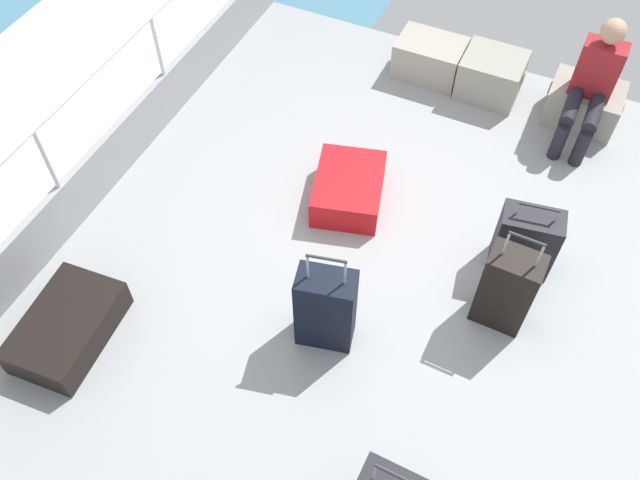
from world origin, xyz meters
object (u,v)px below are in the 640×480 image
(cargo_crate_1, at_px, (491,75))
(passenger_seated, at_px, (593,83))
(suitcase_3, at_px, (507,289))
(suitcase_4, at_px, (68,327))
(suitcase_0, at_px, (526,241))
(cargo_crate_0, at_px, (430,58))
(suitcase_1, at_px, (349,189))
(cargo_crate_2, at_px, (583,104))
(suitcase_5, at_px, (326,309))

(cargo_crate_1, height_order, passenger_seated, passenger_seated)
(suitcase_3, bearing_deg, cargo_crate_1, 107.83)
(suitcase_4, bearing_deg, suitcase_3, 28.09)
(passenger_seated, bearing_deg, suitcase_0, -92.91)
(suitcase_4, bearing_deg, cargo_crate_1, 62.86)
(suitcase_4, bearing_deg, cargo_crate_0, 70.76)
(cargo_crate_0, xyz_separation_m, suitcase_1, (-0.05, -1.75, -0.04))
(cargo_crate_2, bearing_deg, suitcase_5, -111.12)
(suitcase_1, bearing_deg, suitcase_4, -122.50)
(cargo_crate_1, xyz_separation_m, suitcase_3, (0.73, -2.27, 0.15))
(cargo_crate_2, relative_size, suitcase_4, 0.77)
(cargo_crate_2, distance_m, suitcase_4, 4.55)
(cargo_crate_0, height_order, suitcase_3, suitcase_3)
(suitcase_1, relative_size, suitcase_5, 0.86)
(suitcase_1, height_order, suitcase_5, suitcase_5)
(suitcase_5, bearing_deg, cargo_crate_2, 68.88)
(suitcase_0, relative_size, suitcase_3, 0.73)
(cargo_crate_0, height_order, cargo_crate_1, cargo_crate_1)
(cargo_crate_1, bearing_deg, suitcase_4, -117.14)
(suitcase_3, distance_m, suitcase_5, 1.22)
(passenger_seated, height_order, suitcase_5, passenger_seated)
(suitcase_5, bearing_deg, passenger_seated, 67.65)
(cargo_crate_0, distance_m, cargo_crate_2, 1.42)
(cargo_crate_0, height_order, cargo_crate_2, cargo_crate_0)
(suitcase_1, bearing_deg, suitcase_0, -1.81)
(suitcase_1, bearing_deg, cargo_crate_1, 69.55)
(suitcase_0, relative_size, suitcase_5, 0.73)
(cargo_crate_0, distance_m, suitcase_5, 2.96)
(cargo_crate_0, xyz_separation_m, cargo_crate_2, (1.42, -0.03, -0.00))
(cargo_crate_1, xyz_separation_m, passenger_seated, (0.83, -0.18, 0.34))
(cargo_crate_1, relative_size, suitcase_0, 0.86)
(suitcase_4, bearing_deg, suitcase_0, 35.80)
(cargo_crate_2, height_order, suitcase_1, cargo_crate_2)
(cargo_crate_0, relative_size, suitcase_1, 0.82)
(passenger_seated, xyz_separation_m, suitcase_3, (-0.10, -2.09, -0.19))
(cargo_crate_0, relative_size, cargo_crate_1, 1.12)
(cargo_crate_0, relative_size, suitcase_3, 0.71)
(suitcase_5, bearing_deg, suitcase_0, 47.65)
(cargo_crate_1, xyz_separation_m, suitcase_5, (-0.30, -2.92, 0.15))
(cargo_crate_1, height_order, suitcase_0, suitcase_0)
(cargo_crate_1, xyz_separation_m, suitcase_4, (-1.88, -3.66, -0.07))
(cargo_crate_2, xyz_separation_m, passenger_seated, (0.00, -0.18, 0.36))
(cargo_crate_0, xyz_separation_m, suitcase_0, (1.34, -1.80, 0.10))
(passenger_seated, distance_m, suitcase_1, 2.17)
(suitcase_3, bearing_deg, suitcase_1, 158.39)
(cargo_crate_2, bearing_deg, suitcase_1, -130.48)
(suitcase_0, xyz_separation_m, suitcase_4, (-2.63, -1.89, -0.16))
(passenger_seated, height_order, suitcase_4, passenger_seated)
(cargo_crate_1, height_order, suitcase_1, cargo_crate_1)
(cargo_crate_2, bearing_deg, suitcase_4, -126.47)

